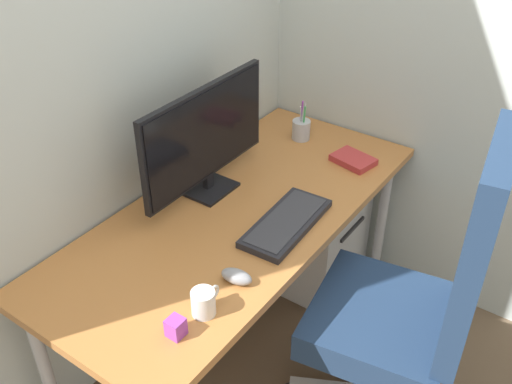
% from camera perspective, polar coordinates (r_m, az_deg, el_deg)
% --- Properties ---
extents(ground_plane, '(8.00, 8.00, 0.00)m').
position_cam_1_polar(ground_plane, '(2.58, -1.49, -14.59)').
color(ground_plane, brown).
extents(desk, '(1.58, 0.70, 0.70)m').
position_cam_1_polar(desk, '(2.14, -1.74, -3.14)').
color(desk, '#B27038').
rests_on(desk, ground_plane).
extents(office_chair, '(0.62, 0.62, 1.20)m').
position_cam_1_polar(office_chair, '(1.98, 15.54, -10.03)').
color(office_chair, black).
rests_on(office_chair, ground_plane).
extents(filing_cabinet, '(0.42, 0.51, 0.53)m').
position_cam_1_polar(filing_cabinet, '(2.75, 4.57, -3.53)').
color(filing_cabinet, silver).
rests_on(filing_cabinet, ground_plane).
extents(monitor, '(0.64, 0.15, 0.42)m').
position_cam_1_polar(monitor, '(2.10, -4.94, 5.43)').
color(monitor, black).
rests_on(monitor, desk).
extents(keyboard, '(0.40, 0.19, 0.03)m').
position_cam_1_polar(keyboard, '(2.02, 2.99, -3.04)').
color(keyboard, black).
rests_on(keyboard, desk).
extents(mouse, '(0.07, 0.11, 0.04)m').
position_cam_1_polar(mouse, '(1.80, -1.93, -8.31)').
color(mouse, gray).
rests_on(mouse, desk).
extents(pen_holder, '(0.08, 0.08, 0.17)m').
position_cam_1_polar(pen_holder, '(2.54, 4.47, 6.18)').
color(pen_holder, '#B2B5BA').
rests_on(pen_holder, desk).
extents(notebook, '(0.15, 0.18, 0.03)m').
position_cam_1_polar(notebook, '(2.41, 9.54, 3.15)').
color(notebook, '#B23333').
rests_on(notebook, desk).
extents(coffee_mug, '(0.11, 0.07, 0.08)m').
position_cam_1_polar(coffee_mug, '(1.69, -5.15, -10.75)').
color(coffee_mug, white).
rests_on(coffee_mug, desk).
extents(desk_clamp_accessory, '(0.05, 0.05, 0.06)m').
position_cam_1_polar(desk_clamp_accessory, '(1.65, -7.90, -13.05)').
color(desk_clamp_accessory, purple).
rests_on(desk_clamp_accessory, desk).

